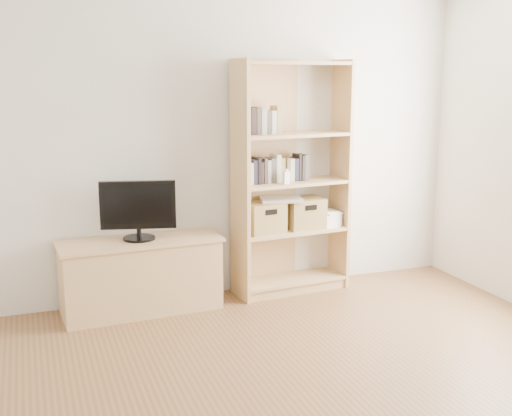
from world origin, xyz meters
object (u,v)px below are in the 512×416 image
tv_stand (141,277)px  basket_left (264,217)px  basket_right (304,213)px  laptop (281,199)px  television (138,211)px  baby_monitor (286,178)px  bookshelf (292,178)px

tv_stand → basket_left: (1.07, 0.02, 0.40)m
tv_stand → basket_right: basket_right is taller
laptop → television: bearing=-165.2°
baby_monitor → basket_left: size_ratio=0.33×
basket_right → laptop: size_ratio=0.91×
bookshelf → baby_monitor: (-0.10, -0.12, 0.03)m
basket_left → bookshelf: bearing=-1.1°
bookshelf → baby_monitor: bearing=-135.0°
tv_stand → laptop: laptop is taller
tv_stand → bookshelf: bearing=-1.2°
basket_left → laptop: bearing=-3.3°
basket_left → basket_right: bearing=-2.3°
television → basket_right: (1.46, 0.06, -0.14)m
television → baby_monitor: size_ratio=5.69×
laptop → baby_monitor: bearing=-75.0°
basket_left → baby_monitor: bearing=-36.4°
tv_stand → laptop: (1.23, 0.04, 0.55)m
tv_stand → television: (0.00, 0.00, 0.54)m
tv_stand → basket_left: size_ratio=3.94×
tv_stand → television: bearing=0.0°
baby_monitor → television: bearing=165.3°
bookshelf → basket_left: size_ratio=6.37×
tv_stand → baby_monitor: (1.23, -0.07, 0.75)m
television → laptop: television is taller
baby_monitor → bookshelf: bearing=38.8°
basket_right → laptop: bearing=-177.0°
tv_stand → television: 0.54m
bookshelf → laptop: bearing=-175.4°
television → basket_left: 1.08m
tv_stand → basket_right: bearing=-1.2°
tv_stand → basket_left: bearing=-2.3°
television → basket_right: 1.46m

